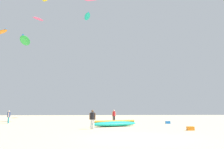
% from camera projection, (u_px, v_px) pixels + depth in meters
% --- Properties ---
extents(ground_plane, '(120.00, 120.00, 0.00)m').
position_uv_depth(ground_plane, '(138.00, 138.00, 13.27)').
color(ground_plane, beige).
extents(person_foreground, '(0.56, 0.38, 1.69)m').
position_uv_depth(person_foreground, '(92.00, 118.00, 19.49)').
color(person_foreground, silver).
rests_on(person_foreground, ground).
extents(person_midground, '(0.36, 0.53, 1.61)m').
position_uv_depth(person_midground, '(9.00, 116.00, 27.99)').
color(person_midground, teal).
rests_on(person_midground, ground).
extents(person_left, '(0.57, 0.39, 1.72)m').
position_uv_depth(person_left, '(114.00, 115.00, 30.65)').
color(person_left, black).
rests_on(person_left, ground).
extents(kite_grounded_near, '(5.33, 3.31, 0.64)m').
position_uv_depth(kite_grounded_near, '(114.00, 124.00, 22.59)').
color(kite_grounded_near, '#19B29E').
rests_on(kite_grounded_near, ground).
extents(cooler_box, '(0.56, 0.36, 0.32)m').
position_uv_depth(cooler_box, '(168.00, 122.00, 27.09)').
color(cooler_box, blue).
rests_on(cooler_box, ground).
extents(gear_bag, '(0.56, 0.36, 0.32)m').
position_uv_depth(gear_bag, '(190.00, 128.00, 18.21)').
color(gear_bag, orange).
rests_on(gear_bag, ground).
extents(kite_aloft_0, '(1.88, 4.37, 0.70)m').
position_uv_depth(kite_aloft_0, '(25.00, 41.00, 29.54)').
color(kite_aloft_0, green).
extents(kite_aloft_1, '(1.94, 4.37, 0.60)m').
position_uv_depth(kite_aloft_1, '(87.00, 16.00, 50.19)').
color(kite_aloft_1, '#19B29E').
extents(kite_aloft_2, '(3.03, 2.79, 0.41)m').
position_uv_depth(kite_aloft_2, '(1.00, 32.00, 32.95)').
color(kite_aloft_2, orange).
extents(kite_aloft_3, '(2.80, 3.00, 0.52)m').
position_uv_depth(kite_aloft_3, '(38.00, 19.00, 57.11)').
color(kite_aloft_3, '#E5598C').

